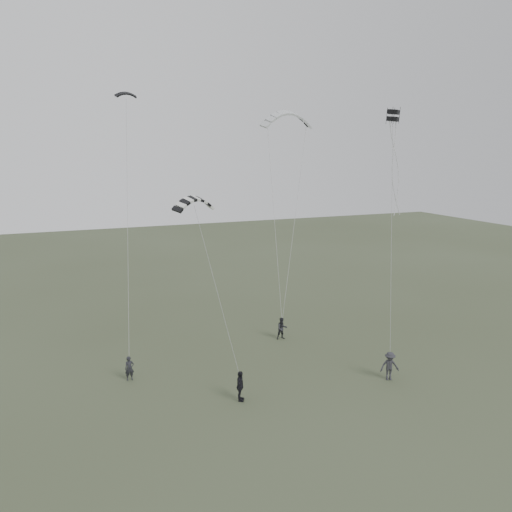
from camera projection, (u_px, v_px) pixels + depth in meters
name	position (u px, v px, depth m)	size (l,w,h in m)	color
ground	(271.00, 391.00, 29.22)	(140.00, 140.00, 0.00)	#39422B
flyer_left	(130.00, 368.00, 30.53)	(0.55, 0.36, 1.52)	black
flyer_right	(282.00, 328.00, 37.28)	(0.81, 0.63, 1.66)	black
flyer_center	(240.00, 386.00, 27.94)	(1.03, 0.43, 1.76)	black
flyer_far	(390.00, 366.00, 30.54)	(1.16, 0.67, 1.80)	#28282D
kite_dark_small	(126.00, 93.00, 35.93)	(1.51, 0.45, 0.50)	black
kite_pale_large	(287.00, 113.00, 40.71)	(4.40, 0.99, 1.77)	#B8BBBE
kite_striped	(194.00, 199.00, 28.07)	(2.60, 0.65, 1.06)	black
kite_box	(393.00, 115.00, 32.07)	(0.66, 0.66, 0.72)	black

